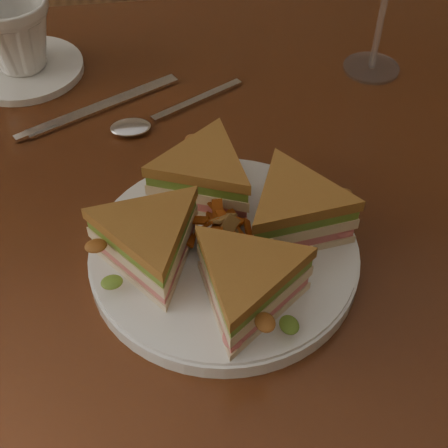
# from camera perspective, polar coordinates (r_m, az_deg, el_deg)

# --- Properties ---
(table) EXTENTS (1.20, 0.80, 0.75)m
(table) POSITION_cam_1_polar(r_m,az_deg,el_deg) (0.74, -4.73, -1.55)
(table) COLOR #38190C
(table) RESTS_ON ground
(plate) EXTENTS (0.25, 0.25, 0.02)m
(plate) POSITION_cam_1_polar(r_m,az_deg,el_deg) (0.59, 0.00, -2.80)
(plate) COLOR white
(plate) RESTS_ON table
(sandwich_wedges) EXTENTS (0.27, 0.27, 0.06)m
(sandwich_wedges) POSITION_cam_1_polar(r_m,az_deg,el_deg) (0.56, 0.00, -0.35)
(sandwich_wedges) COLOR beige
(sandwich_wedges) RESTS_ON plate
(crisps_mound) EXTENTS (0.09, 0.09, 0.05)m
(crisps_mound) POSITION_cam_1_polar(r_m,az_deg,el_deg) (0.56, 0.00, -0.63)
(crisps_mound) COLOR #B75117
(crisps_mound) RESTS_ON plate
(spoon) EXTENTS (0.17, 0.10, 0.01)m
(spoon) POSITION_cam_1_polar(r_m,az_deg,el_deg) (0.75, -7.00, 9.34)
(spoon) COLOR silver
(spoon) RESTS_ON table
(knife) EXTENTS (0.20, 0.11, 0.00)m
(knife) POSITION_cam_1_polar(r_m,az_deg,el_deg) (0.78, -11.79, 10.16)
(knife) COLOR silver
(knife) RESTS_ON table
(saucer) EXTENTS (0.15, 0.15, 0.01)m
(saucer) POSITION_cam_1_polar(r_m,az_deg,el_deg) (0.87, -17.74, 13.33)
(saucer) COLOR white
(saucer) RESTS_ON table
(coffee_cup) EXTENTS (0.13, 0.13, 0.09)m
(coffee_cup) POSITION_cam_1_polar(r_m,az_deg,el_deg) (0.84, -18.53, 16.12)
(coffee_cup) COLOR white
(coffee_cup) RESTS_ON saucer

